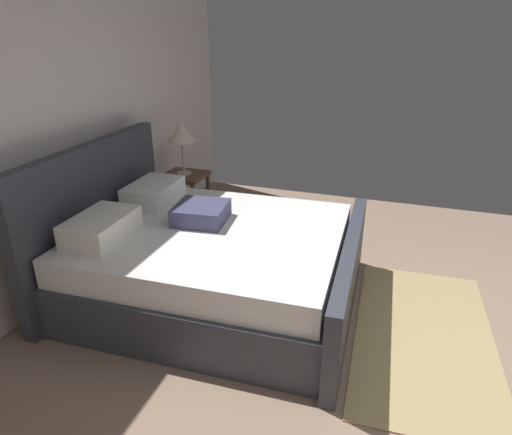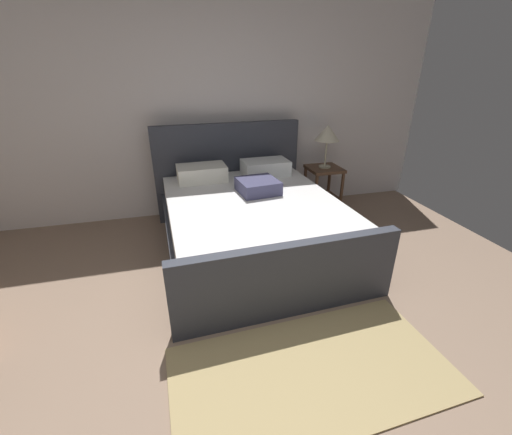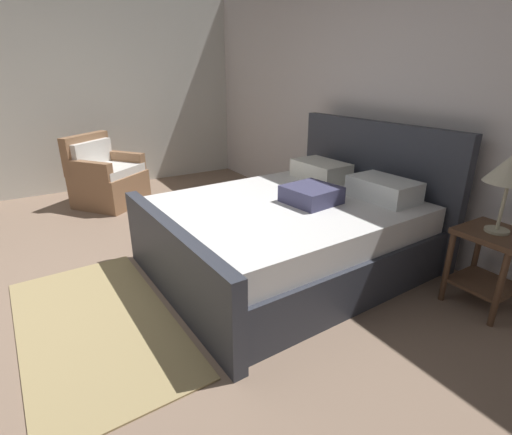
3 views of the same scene
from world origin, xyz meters
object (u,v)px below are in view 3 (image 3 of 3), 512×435
Objects in this scene: nightstand_right at (490,257)px; armchair at (106,178)px; bed at (293,230)px; table_lamp_right at (512,170)px.

armchair is at bearing -154.12° from nightstand_right.
bed reaches higher than armchair.
bed is 3.81× the size of nightstand_right.
armchair is at bearing -154.12° from table_lamp_right.
nightstand_right is at bearing 25.88° from armchair.
table_lamp_right is (1.26, 0.84, 0.70)m from bed.
table_lamp_right is at bearing 33.69° from nightstand_right.
nightstand_right is 0.59× the size of armchair.
table_lamp_right is at bearing 25.88° from armchair.
armchair is (-3.90, -1.89, -0.06)m from nightstand_right.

